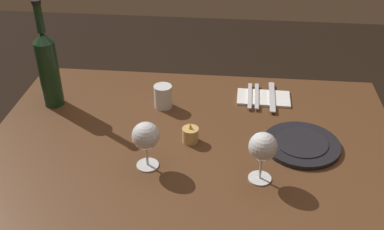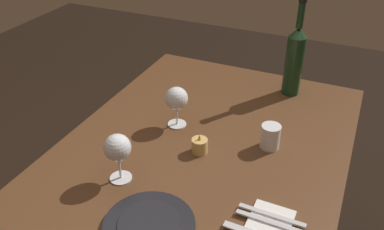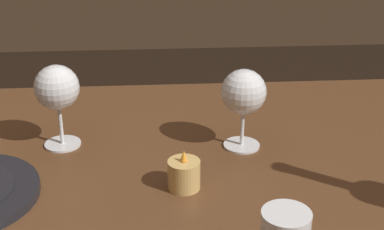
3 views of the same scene
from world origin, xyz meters
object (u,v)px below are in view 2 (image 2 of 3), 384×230
wine_bottle (295,59)px  water_tumbler (270,137)px  wine_glass_right (117,149)px  votive_candle (199,146)px  fork_inner (269,222)px  wine_glass_left (176,99)px  fork_outer (272,215)px  folded_napkin (266,230)px  dinner_plate (149,225)px

wine_bottle → water_tumbler: bearing=2.9°
wine_bottle → wine_glass_right: bearing=-25.3°
votive_candle → fork_inner: bearing=53.7°
water_tumbler → votive_candle: water_tumbler is taller
water_tumbler → fork_inner: 0.34m
wine_glass_left → fork_outer: bearing=54.6°
wine_bottle → water_tumbler: size_ratio=4.64×
wine_glass_left → fork_outer: size_ratio=0.82×
wine_glass_left → folded_napkin: (0.35, 0.42, -0.10)m
wine_glass_left → wine_bottle: (-0.39, 0.31, 0.04)m
dinner_plate → wine_bottle: bearing=168.6°
fork_outer → fork_inner: bearing=0.0°
wine_glass_right → wine_bottle: wine_bottle is taller
dinner_plate → fork_outer: bearing=119.6°
water_tumbler → votive_candle: bearing=-59.8°
water_tumbler → wine_glass_right: bearing=-47.4°
wine_bottle → fork_outer: 0.71m
wine_glass_left → fork_inner: wine_glass_left is taller
folded_napkin → fork_inner: fork_inner is taller
wine_glass_right → fork_inner: wine_glass_right is taller
wine_glass_right → dinner_plate: size_ratio=0.64×
folded_napkin → dinner_plate: bearing=-68.8°
votive_candle → wine_glass_right: bearing=-36.7°
water_tumbler → dinner_plate: bearing=-22.5°
wine_bottle → fork_inner: 0.74m
fork_inner → water_tumbler: bearing=-165.0°
dinner_plate → fork_outer: (-0.16, 0.28, 0.00)m
dinner_plate → fork_outer: size_ratio=1.32×
wine_glass_left → fork_outer: wine_glass_left is taller
votive_candle → wine_bottle: bearing=160.4°
votive_candle → dinner_plate: size_ratio=0.28×
wine_glass_right → fork_outer: (-0.03, 0.45, -0.10)m
dinner_plate → wine_glass_right: bearing=-128.0°
wine_glass_right → dinner_plate: wine_glass_right is taller
wine_glass_left → water_tumbler: 0.34m
folded_napkin → wine_glass_right: bearing=-93.0°
folded_napkin → wine_bottle: bearing=-171.8°
wine_glass_left → water_tumbler: bearing=90.7°
wine_glass_left → wine_bottle: size_ratio=0.39×
wine_glass_right → water_tumbler: size_ratio=1.87×
wine_bottle → folded_napkin: 0.76m
wine_glass_right → votive_candle: 0.28m
wine_glass_left → fork_outer: (0.30, 0.42, -0.09)m
votive_candle → fork_inner: votive_candle is taller
dinner_plate → folded_napkin: dinner_plate is taller
fork_outer → folded_napkin: bearing=0.0°
wine_glass_right → folded_napkin: (0.02, 0.45, -0.11)m
wine_glass_left → folded_napkin: 0.56m
votive_candle → folded_napkin: (0.24, 0.29, -0.02)m
wine_glass_right → fork_inner: 0.46m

